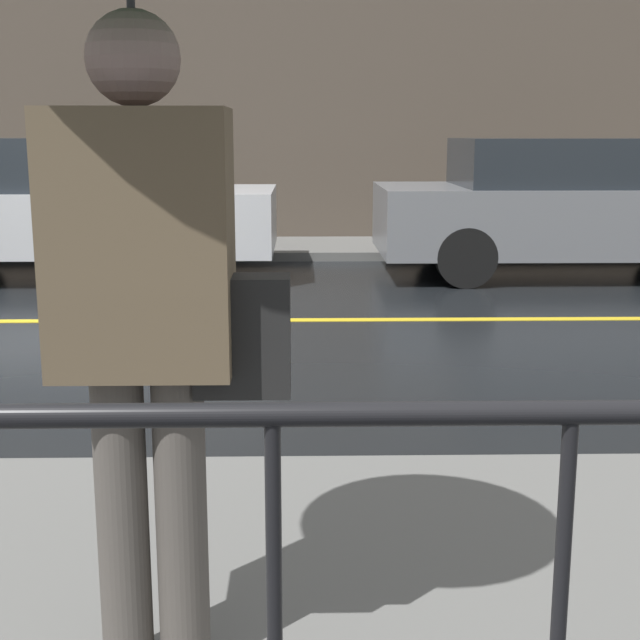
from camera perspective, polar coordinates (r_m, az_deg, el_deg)
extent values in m
plane|color=black|center=(7.57, -16.26, -0.08)|extent=(80.00, 80.00, 0.00)
cube|color=#60605E|center=(11.70, -10.92, 4.51)|extent=(28.00, 1.71, 0.11)
cube|color=gold|center=(7.57, -16.26, -0.05)|extent=(25.20, 0.12, 0.01)
cylinder|color=#4C4742|center=(2.42, -12.51, -12.54)|extent=(0.13, 0.13, 0.81)
cylinder|color=#4C4742|center=(2.40, -8.85, -12.65)|extent=(0.13, 0.13, 0.81)
cube|color=brown|center=(2.21, -11.40, 4.84)|extent=(0.44, 0.26, 0.64)
sphere|color=gray|center=(2.20, -11.88, 16.09)|extent=(0.22, 0.22, 0.22)
cylinder|color=#262628|center=(2.20, -11.80, 14.25)|extent=(0.02, 0.02, 0.72)
cube|color=black|center=(2.22, -5.01, -1.00)|extent=(0.24, 0.12, 0.30)
cube|color=#B2B5BA|center=(9.86, -15.71, 6.20)|extent=(4.33, 1.81, 0.64)
cube|color=#1E2328|center=(9.87, -16.89, 9.55)|extent=(2.25, 1.67, 0.53)
cylinder|color=black|center=(10.43, -7.35, 5.34)|extent=(0.68, 0.22, 0.68)
cylinder|color=black|center=(8.86, -8.43, 4.17)|extent=(0.68, 0.22, 0.68)
cube|color=slate|center=(9.99, 15.96, 6.25)|extent=(4.19, 1.79, 0.70)
cube|color=#1E2328|center=(9.90, 15.22, 9.72)|extent=(2.18, 1.64, 0.50)
cylinder|color=black|center=(10.49, 7.78, 5.16)|extent=(0.60, 0.22, 0.60)
cylinder|color=black|center=(8.95, 9.32, 3.98)|extent=(0.60, 0.22, 0.60)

